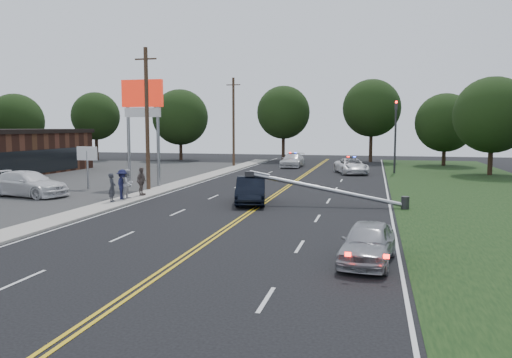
% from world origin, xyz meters
% --- Properties ---
extents(ground, '(120.00, 120.00, 0.00)m').
position_xyz_m(ground, '(0.00, 0.00, 0.00)').
color(ground, black).
rests_on(ground, ground).
extents(sidewalk, '(1.80, 70.00, 0.12)m').
position_xyz_m(sidewalk, '(-8.40, 10.00, 0.06)').
color(sidewalk, '#A8A298').
rests_on(sidewalk, ground).
extents(grass_verge, '(12.00, 80.00, 0.01)m').
position_xyz_m(grass_verge, '(13.50, 10.00, 0.01)').
color(grass_verge, black).
rests_on(grass_verge, ground).
extents(centerline_yellow, '(0.36, 80.00, 0.00)m').
position_xyz_m(centerline_yellow, '(0.00, 10.00, 0.01)').
color(centerline_yellow, gold).
rests_on(centerline_yellow, ground).
extents(pylon_sign, '(3.20, 0.35, 8.00)m').
position_xyz_m(pylon_sign, '(-10.50, 14.00, 6.00)').
color(pylon_sign, gray).
rests_on(pylon_sign, ground).
extents(small_sign, '(1.60, 0.14, 3.10)m').
position_xyz_m(small_sign, '(-14.00, 12.00, 2.33)').
color(small_sign, gray).
rests_on(small_sign, ground).
extents(traffic_signal, '(0.28, 0.41, 7.05)m').
position_xyz_m(traffic_signal, '(8.30, 30.00, 4.21)').
color(traffic_signal, '#2D2D30').
rests_on(traffic_signal, ground).
extents(fallen_streetlight, '(9.36, 0.44, 1.91)m').
position_xyz_m(fallen_streetlight, '(4.19, 8.00, 0.92)').
color(fallen_streetlight, '#2D2D30').
rests_on(fallen_streetlight, ground).
extents(utility_pole_mid, '(1.60, 0.28, 10.00)m').
position_xyz_m(utility_pole_mid, '(-9.20, 12.00, 5.08)').
color(utility_pole_mid, '#382619').
rests_on(utility_pole_mid, ground).
extents(utility_pole_far, '(1.60, 0.28, 10.00)m').
position_xyz_m(utility_pole_far, '(-9.20, 34.00, 5.08)').
color(utility_pole_far, '#382619').
rests_on(utility_pole_far, ground).
extents(tree_3, '(6.61, 6.61, 8.47)m').
position_xyz_m(tree_3, '(-35.49, 31.19, 5.16)').
color(tree_3, black).
rests_on(tree_3, ground).
extents(tree_4, '(6.43, 6.43, 9.18)m').
position_xyz_m(tree_4, '(-30.52, 40.66, 5.95)').
color(tree_4, black).
rests_on(tree_4, ground).
extents(tree_5, '(7.52, 7.52, 9.57)m').
position_xyz_m(tree_5, '(-19.36, 43.32, 5.80)').
color(tree_5, black).
rests_on(tree_5, ground).
extents(tree_6, '(7.07, 7.07, 9.97)m').
position_xyz_m(tree_6, '(-5.61, 45.76, 6.43)').
color(tree_6, black).
rests_on(tree_6, ground).
extents(tree_7, '(7.37, 7.37, 10.59)m').
position_xyz_m(tree_7, '(5.87, 45.68, 6.90)').
color(tree_7, black).
rests_on(tree_7, ground).
extents(tree_8, '(6.82, 6.82, 8.41)m').
position_xyz_m(tree_8, '(14.27, 41.34, 4.99)').
color(tree_8, black).
rests_on(tree_8, ground).
extents(tree_9, '(7.11, 7.11, 9.18)m').
position_xyz_m(tree_9, '(16.99, 30.22, 5.62)').
color(tree_9, black).
rests_on(tree_9, ground).
extents(crashed_sedan, '(2.65, 5.03, 1.58)m').
position_xyz_m(crashed_sedan, '(-0.70, 7.99, 0.79)').
color(crashed_sedan, black).
rests_on(crashed_sedan, ground).
extents(waiting_sedan, '(2.09, 4.19, 1.37)m').
position_xyz_m(waiting_sedan, '(6.24, -3.67, 0.69)').
color(waiting_sedan, '#9E9FA6').
rests_on(waiting_sedan, ground).
extents(parked_car, '(5.99, 3.16, 1.65)m').
position_xyz_m(parked_car, '(-15.60, 7.53, 0.83)').
color(parked_car, silver).
rests_on(parked_car, ground).
extents(emergency_a, '(3.89, 5.78, 1.47)m').
position_xyz_m(emergency_a, '(4.21, 28.53, 0.74)').
color(emergency_a, white).
rests_on(emergency_a, ground).
extents(emergency_b, '(2.31, 5.39, 1.55)m').
position_xyz_m(emergency_b, '(-2.57, 34.94, 0.77)').
color(emergency_b, silver).
rests_on(emergency_b, ground).
extents(bystander_a, '(0.56, 0.70, 1.70)m').
position_xyz_m(bystander_a, '(-8.61, 5.94, 0.97)').
color(bystander_a, '#282930').
rests_on(bystander_a, sidewalk).
extents(bystander_b, '(0.77, 0.95, 1.83)m').
position_xyz_m(bystander_b, '(-8.31, 7.34, 1.04)').
color(bystander_b, '#BBBBC0').
rests_on(bystander_b, sidewalk).
extents(bystander_c, '(0.92, 1.30, 1.83)m').
position_xyz_m(bystander_c, '(-8.57, 7.09, 1.03)').
color(bystander_c, '#191B40').
rests_on(bystander_c, sidewalk).
extents(bystander_d, '(0.48, 1.08, 1.82)m').
position_xyz_m(bystander_d, '(-8.23, 8.94, 1.03)').
color(bystander_d, '#63554F').
rests_on(bystander_d, sidewalk).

